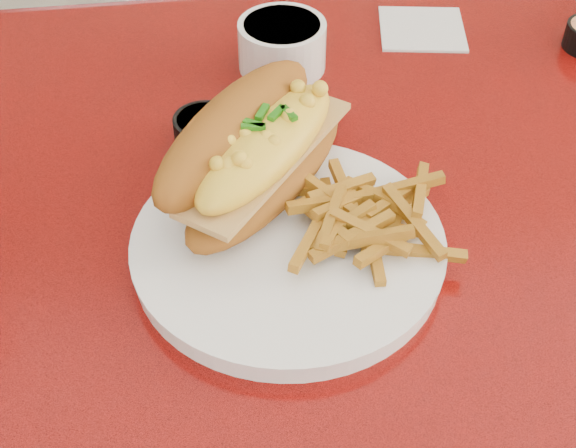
{
  "coord_description": "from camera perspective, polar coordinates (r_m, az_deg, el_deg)",
  "views": [
    {
      "loc": [
        -0.24,
        -0.59,
        1.29
      ],
      "look_at": [
        -0.17,
        -0.1,
        0.81
      ],
      "focal_mm": 50.0,
      "sensor_mm": 36.0,
      "label": 1
    }
  ],
  "objects": [
    {
      "name": "paper_napkin",
      "position": [
        1.04,
        9.51,
        13.52
      ],
      "size": [
        0.12,
        0.12,
        0.0
      ],
      "primitive_type": "cube",
      "rotation": [
        0.0,
        0.0,
        -0.17
      ],
      "color": "white",
      "rests_on": "diner_table"
    },
    {
      "name": "diner_table",
      "position": [
        0.93,
        9.73,
        -3.74
      ],
      "size": [
        1.23,
        0.83,
        0.77
      ],
      "color": "red",
      "rests_on": "ground"
    },
    {
      "name": "booth_bench_far",
      "position": [
        1.74,
        1.54,
        8.88
      ],
      "size": [
        1.2,
        0.51,
        0.9
      ],
      "color": "#A3160A",
      "rests_on": "ground"
    },
    {
      "name": "mac_hoagie",
      "position": [
        0.73,
        -2.34,
        5.3
      ],
      "size": [
        0.24,
        0.26,
        0.1
      ],
      "rotation": [
        0.0,
        0.0,
        0.89
      ],
      "color": "#995718",
      "rests_on": "dinner_plate"
    },
    {
      "name": "fries_pile",
      "position": [
        0.7,
        5.57,
        0.25
      ],
      "size": [
        0.15,
        0.14,
        0.04
      ],
      "primitive_type": null,
      "rotation": [
        0.0,
        0.0,
        -0.19
      ],
      "color": "#BD8120",
      "rests_on": "dinner_plate"
    },
    {
      "name": "sauce_cup_left",
      "position": [
        0.84,
        -5.93,
        6.7
      ],
      "size": [
        0.08,
        0.08,
        0.03
      ],
      "rotation": [
        0.0,
        0.0,
        0.26
      ],
      "color": "black",
      "rests_on": "diner_table"
    },
    {
      "name": "dinner_plate",
      "position": [
        0.71,
        0.0,
        -1.66
      ],
      "size": [
        0.33,
        0.33,
        0.02
      ],
      "rotation": [
        0.0,
        0.0,
        -0.18
      ],
      "color": "white",
      "rests_on": "diner_table"
    },
    {
      "name": "gravy_ramekin",
      "position": [
        0.94,
        -0.42,
        12.67
      ],
      "size": [
        0.13,
        0.13,
        0.06
      ],
      "rotation": [
        0.0,
        0.0,
        0.37
      ],
      "color": "white",
      "rests_on": "diner_table"
    },
    {
      "name": "fork",
      "position": [
        0.73,
        4.49,
        0.12
      ],
      "size": [
        0.1,
        0.14,
        0.0
      ],
      "rotation": [
        0.0,
        0.0,
        2.12
      ],
      "color": "silver",
      "rests_on": "dinner_plate"
    }
  ]
}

